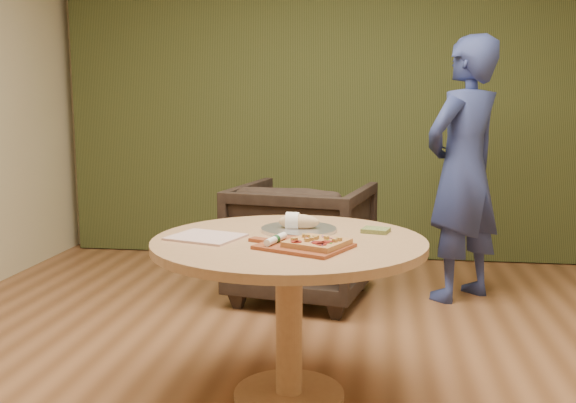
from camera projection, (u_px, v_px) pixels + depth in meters
The scene contains 12 objects.
room_shell at pixel (298, 90), 2.66m from camera, with size 5.04×6.04×2.84m.
curtain at pixel (340, 96), 5.50m from camera, with size 4.80×0.14×2.78m, color #303819.
pedestal_table at pixel (289, 269), 2.87m from camera, with size 1.22×1.22×0.75m.
pizza_paddle at pixel (302, 246), 2.67m from camera, with size 0.47×0.40×0.01m.
flatbread_pizza at pixel (317, 243), 2.64m from camera, with size 0.29×0.29×0.04m.
cutlery_roll at pixel (276, 239), 2.70m from camera, with size 0.08×0.20×0.03m.
newspaper at pixel (206, 237), 2.86m from camera, with size 0.30×0.25×0.01m, color white.
serving_tray at pixel (299, 229), 3.02m from camera, with size 0.36×0.36×0.02m.
bread_roll at pixel (297, 222), 3.02m from camera, with size 0.19×0.09×0.09m.
green_packet at pixel (376, 230), 2.98m from camera, with size 0.12×0.10×0.02m, color #4E5E2A.
armchair at pixel (303, 235), 4.41m from camera, with size 0.87×0.81×0.90m, color black.
person_standing at pixel (463, 170), 4.34m from camera, with size 0.65×0.43×1.79m, color navy.
Camera 1 is at (0.34, -2.68, 1.35)m, focal length 40.00 mm.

